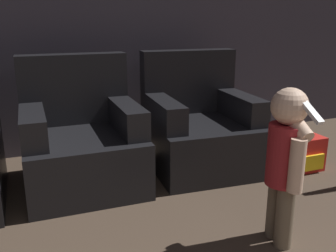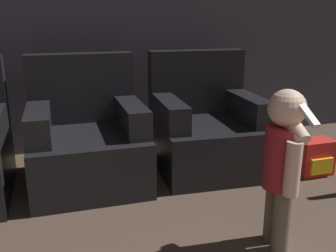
{
  "view_description": "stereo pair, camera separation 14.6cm",
  "coord_description": "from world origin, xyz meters",
  "views": [
    {
      "loc": [
        -0.48,
        1.11,
        1.19
      ],
      "look_at": [
        0.31,
        3.12,
        0.56
      ],
      "focal_mm": 40.0,
      "sensor_mm": 36.0,
      "label": 1
    },
    {
      "loc": [
        -0.34,
        1.06,
        1.19
      ],
      "look_at": [
        0.31,
        3.12,
        0.56
      ],
      "focal_mm": 40.0,
      "sensor_mm": 36.0,
      "label": 2
    }
  ],
  "objects": [
    {
      "name": "wall_back",
      "position": [
        0.0,
        4.5,
        1.3
      ],
      "size": [
        8.4,
        0.05,
        2.6
      ],
      "color": "#3D3842",
      "rests_on": "ground_plane"
    },
    {
      "name": "person_toddler",
      "position": [
        0.74,
        2.56,
        0.51
      ],
      "size": [
        0.19,
        0.33,
        0.86
      ],
      "rotation": [
        0.0,
        0.0,
        -1.75
      ],
      "color": "brown",
      "rests_on": "ground_plane"
    },
    {
      "name": "armchair_middle",
      "position": [
        -0.12,
        3.73,
        0.31
      ],
      "size": [
        0.82,
        0.84,
        0.92
      ],
      "rotation": [
        0.0,
        0.0,
        -0.01
      ],
      "color": "black",
      "rests_on": "ground_plane"
    },
    {
      "name": "toy_backpack",
      "position": [
        1.57,
        3.32,
        0.14
      ],
      "size": [
        0.28,
        0.2,
        0.28
      ],
      "color": "red",
      "rests_on": "ground_plane"
    },
    {
      "name": "armchair_right",
      "position": [
        0.82,
        3.73,
        0.31
      ],
      "size": [
        0.86,
        0.88,
        0.92
      ],
      "rotation": [
        0.0,
        0.0,
        -0.06
      ],
      "color": "black",
      "rests_on": "ground_plane"
    }
  ]
}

